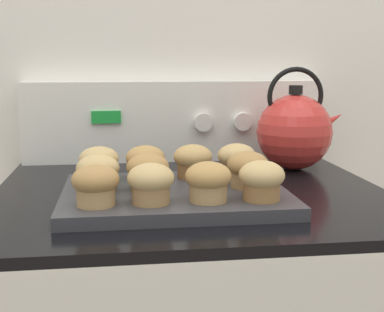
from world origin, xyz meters
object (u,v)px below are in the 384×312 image
object	(u,v)px
muffin_r0_c0	(96,184)
muffin_r1_c1	(148,171)
muffin_r1_c0	(98,173)
muffin_r2_c0	(99,163)
muffin_r2_c2	(193,161)
muffin_r0_c3	(262,180)
muffin_r1_c3	(248,169)
tea_kettle	(295,131)
muffin_r2_c3	(237,159)
muffin_r2_c1	(145,162)
muffin_r0_c1	(151,183)
muffin_pan	(175,195)
muffin_r0_c2	(208,181)

from	to	relation	value
muffin_r0_c0	muffin_r1_c1	size ratio (longest dim) A/B	1.00
muffin_r1_c0	muffin_r2_c0	bearing A→B (deg)	90.82
muffin_r2_c0	muffin_r2_c2	xyz separation A→B (m)	(0.18, 0.00, 0.00)
muffin_r0_c3	muffin_r1_c3	distance (m)	0.09
muffin_r0_c3	muffin_r1_c3	bearing A→B (deg)	91.06
muffin_r0_c3	muffin_r1_c0	distance (m)	0.28
tea_kettle	muffin_r0_c0	bearing A→B (deg)	-142.45
muffin_r0_c0	muffin_r0_c3	world-z (taller)	same
muffin_r2_c3	tea_kettle	bearing A→B (deg)	42.55
muffin_r0_c0	tea_kettle	xyz separation A→B (m)	(0.44, 0.33, 0.03)
muffin_r0_c3	muffin_r2_c3	bearing A→B (deg)	90.60
muffin_r2_c0	tea_kettle	distance (m)	0.46
muffin_r2_c1	muffin_r2_c3	bearing A→B (deg)	0.19
muffin_r0_c3	muffin_r1_c1	bearing A→B (deg)	153.08
muffin_r0_c1	muffin_r0_c3	distance (m)	0.18
muffin_pan	muffin_r0_c0	bearing A→B (deg)	-146.64
muffin_r0_c3	tea_kettle	xyz separation A→B (m)	(0.17, 0.34, 0.03)
muffin_r1_c3	tea_kettle	distance (m)	0.30
muffin_r2_c1	muffin_r2_c3	world-z (taller)	same
muffin_pan	muffin_r1_c1	size ratio (longest dim) A/B	5.25
muffin_r0_c3	muffin_r1_c1	xyz separation A→B (m)	(-0.18, 0.09, 0.00)
muffin_r2_c3	muffin_r2_c0	bearing A→B (deg)	-179.83
muffin_r1_c1	muffin_r1_c0	bearing A→B (deg)	-179.65
muffin_r2_c0	muffin_r2_c3	bearing A→B (deg)	0.17
muffin_r1_c1	muffin_r1_c3	xyz separation A→B (m)	(0.18, -0.00, 0.00)
muffin_r0_c3	muffin_r0_c0	bearing A→B (deg)	179.44
muffin_r0_c1	muffin_r0_c3	bearing A→B (deg)	-1.00
muffin_r0_c1	muffin_r1_c0	world-z (taller)	same
muffin_r0_c2	muffin_r2_c0	size ratio (longest dim) A/B	1.00
muffin_r0_c3	muffin_r1_c3	world-z (taller)	same
muffin_r0_c1	muffin_r0_c2	size ratio (longest dim) A/B	1.00
muffin_r2_c0	muffin_r1_c0	bearing A→B (deg)	-89.18
muffin_pan	muffin_r2_c0	xyz separation A→B (m)	(-0.13, 0.09, 0.04)
muffin_r0_c1	muffin_r2_c0	world-z (taller)	same
muffin_r0_c2	muffin_r0_c3	distance (m)	0.09
muffin_r2_c0	muffin_r2_c1	size ratio (longest dim) A/B	1.00
muffin_r2_c0	tea_kettle	world-z (taller)	tea_kettle
muffin_r0_c0	tea_kettle	bearing A→B (deg)	37.55
muffin_r0_c3	muffin_r2_c2	bearing A→B (deg)	116.04
muffin_r2_c3	muffin_r0_c3	bearing A→B (deg)	-89.40
muffin_r0_c3	tea_kettle	size ratio (longest dim) A/B	0.32
muffin_r2_c3	tea_kettle	xyz separation A→B (m)	(0.17, 0.16, 0.03)
muffin_r0_c0	muffin_r2_c0	world-z (taller)	same
muffin_r0_c3	muffin_r1_c3	size ratio (longest dim) A/B	1.00
muffin_r0_c1	muffin_r0_c3	xyz separation A→B (m)	(0.18, -0.00, 0.00)
muffin_r0_c3	muffin_r1_c0	world-z (taller)	same
muffin_r1_c0	muffin_r1_c1	distance (m)	0.09
muffin_r0_c0	muffin_r2_c1	bearing A→B (deg)	64.05
muffin_r2_c3	tea_kettle	distance (m)	0.23
muffin_pan	muffin_r1_c1	xyz separation A→B (m)	(-0.05, 0.00, 0.04)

